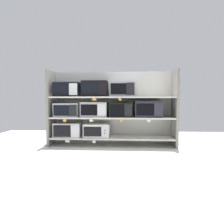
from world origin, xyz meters
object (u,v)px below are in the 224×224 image
at_px(microwave_2, 67,110).
at_px(microwave_5, 148,109).
at_px(microwave_1, 97,130).
at_px(microwave_3, 94,109).
at_px(microwave_0, 68,130).
at_px(microwave_6, 67,90).
at_px(microwave_4, 121,110).
at_px(microwave_7, 95,89).
at_px(microwave_8, 122,89).

relative_size(microwave_2, microwave_5, 0.92).
height_order(microwave_1, microwave_3, microwave_3).
xyz_separation_m(microwave_0, microwave_5, (1.66, 0.00, 0.44)).
bearing_deg(microwave_2, microwave_5, 0.01).
height_order(microwave_2, microwave_6, microwave_6).
xyz_separation_m(microwave_2, microwave_3, (0.57, 0.00, 0.01)).
bearing_deg(microwave_1, microwave_5, 0.00).
xyz_separation_m(microwave_2, microwave_6, (0.01, 0.00, 0.42)).
xyz_separation_m(microwave_4, microwave_6, (-1.12, 0.00, 0.42)).
relative_size(microwave_0, microwave_1, 1.05).
xyz_separation_m(microwave_6, microwave_7, (0.58, -0.00, 0.01)).
distance_m(microwave_2, microwave_7, 0.73).
xyz_separation_m(microwave_0, microwave_1, (0.60, 0.00, -0.01)).
bearing_deg(microwave_0, microwave_7, 0.04).
height_order(microwave_4, microwave_8, microwave_8).
bearing_deg(microwave_5, microwave_3, -180.00).
height_order(microwave_6, microwave_7, microwave_7).
bearing_deg(microwave_6, microwave_4, -0.02).
bearing_deg(microwave_8, microwave_2, -179.99).
xyz_separation_m(microwave_3, microwave_6, (-0.56, 0.00, 0.41)).
relative_size(microwave_0, microwave_4, 1.19).
bearing_deg(microwave_4, microwave_3, 179.97).
height_order(microwave_0, microwave_8, microwave_8).
bearing_deg(microwave_3, microwave_6, 180.00).
relative_size(microwave_1, microwave_4, 1.14).
relative_size(microwave_1, microwave_2, 1.04).
xyz_separation_m(microwave_5, microwave_6, (-1.67, 0.00, 0.40)).
height_order(microwave_1, microwave_8, microwave_8).
relative_size(microwave_4, microwave_7, 0.89).
bearing_deg(microwave_5, microwave_8, -180.00).
bearing_deg(microwave_0, microwave_1, 0.04).
bearing_deg(microwave_0, microwave_3, 0.04).
relative_size(microwave_3, microwave_7, 1.03).
xyz_separation_m(microwave_5, microwave_8, (-0.53, -0.00, 0.41)).
height_order(microwave_1, microwave_7, microwave_7).
bearing_deg(microwave_0, microwave_6, 178.37).
bearing_deg(microwave_1, microwave_2, -179.99).
xyz_separation_m(microwave_4, microwave_5, (0.56, 0.00, 0.01)).
xyz_separation_m(microwave_3, microwave_7, (0.01, 0.00, 0.43)).
relative_size(microwave_1, microwave_7, 1.01).
xyz_separation_m(microwave_0, microwave_2, (-0.02, 0.00, 0.41)).
distance_m(microwave_5, microwave_7, 1.17).
distance_m(microwave_1, microwave_6, 1.05).
bearing_deg(microwave_6, microwave_5, -0.00).
bearing_deg(microwave_2, microwave_7, 0.02).
distance_m(microwave_2, microwave_5, 1.68).
xyz_separation_m(microwave_5, microwave_7, (-1.10, -0.00, 0.42)).
distance_m(microwave_1, microwave_4, 0.66).
bearing_deg(microwave_5, microwave_2, -179.99).
height_order(microwave_2, microwave_5, microwave_5).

